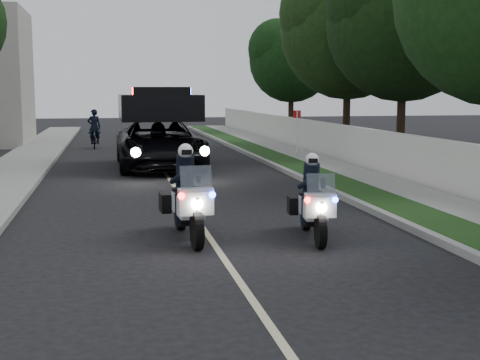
% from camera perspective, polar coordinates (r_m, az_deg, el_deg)
% --- Properties ---
extents(ground, '(120.00, 120.00, 0.00)m').
position_cam_1_polar(ground, '(10.68, -1.00, -7.49)').
color(ground, black).
rests_on(ground, ground).
extents(curb_right, '(0.20, 60.00, 0.15)m').
position_cam_1_polar(curb_right, '(21.18, 5.10, 0.32)').
color(curb_right, gray).
rests_on(curb_right, ground).
extents(grass_verge, '(1.20, 60.00, 0.16)m').
position_cam_1_polar(grass_verge, '(21.38, 6.90, 0.38)').
color(grass_verge, '#193814').
rests_on(grass_verge, ground).
extents(sidewalk_right, '(1.40, 60.00, 0.16)m').
position_cam_1_polar(sidewalk_right, '(21.82, 10.15, 0.46)').
color(sidewalk_right, gray).
rests_on(sidewalk_right, ground).
extents(property_wall, '(0.22, 60.00, 1.50)m').
position_cam_1_polar(property_wall, '(22.13, 12.61, 2.25)').
color(property_wall, beige).
rests_on(property_wall, ground).
extents(curb_left, '(0.20, 60.00, 0.15)m').
position_cam_1_polar(curb_left, '(20.45, -17.52, -0.27)').
color(curb_left, gray).
rests_on(curb_left, ground).
extents(lane_marking, '(0.12, 50.00, 0.01)m').
position_cam_1_polar(lane_marking, '(20.42, -6.01, -0.17)').
color(lane_marking, '#BFB78C').
rests_on(lane_marking, ground).
extents(police_moto_left, '(0.89, 2.19, 1.83)m').
position_cam_1_polar(police_moto_left, '(12.63, -4.57, -5.12)').
color(police_moto_left, silver).
rests_on(police_moto_left, ground).
extents(police_moto_right, '(0.92, 2.01, 1.64)m').
position_cam_1_polar(police_moto_right, '(12.70, 6.32, -5.06)').
color(police_moto_right, silver).
rests_on(police_moto_right, ground).
extents(police_suv, '(3.06, 6.53, 3.16)m').
position_cam_1_polar(police_suv, '(24.14, -7.00, 1.03)').
color(police_suv, black).
rests_on(police_suv, ground).
extents(bicycle, '(0.63, 1.72, 0.90)m').
position_cam_1_polar(bicycle, '(33.07, -12.56, 2.72)').
color(bicycle, black).
rests_on(bicycle, ground).
extents(cyclist, '(0.65, 0.45, 1.73)m').
position_cam_1_polar(cyclist, '(33.07, -12.56, 2.72)').
color(cyclist, black).
rests_on(cyclist, ground).
extents(sign_post, '(0.39, 0.39, 2.06)m').
position_cam_1_polar(sign_post, '(28.12, 4.97, 2.01)').
color(sign_post, '#AF0C1E').
rests_on(sign_post, ground).
extents(tree_right_c, '(7.77, 7.77, 10.89)m').
position_cam_1_polar(tree_right_c, '(28.92, 13.77, 1.98)').
color(tree_right_c, black).
rests_on(tree_right_c, ground).
extents(tree_right_d, '(8.48, 8.48, 11.05)m').
position_cam_1_polar(tree_right_d, '(33.04, 9.22, 2.80)').
color(tree_right_d, '#1C3A13').
rests_on(tree_right_d, ground).
extents(tree_right_e, '(6.85, 6.85, 9.45)m').
position_cam_1_polar(tree_right_e, '(44.43, 4.44, 4.13)').
color(tree_right_e, '#123410').
rests_on(tree_right_e, ground).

